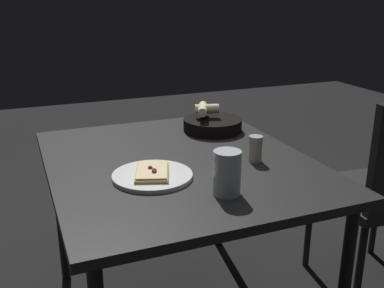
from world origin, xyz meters
name	(u,v)px	position (x,y,z in m)	size (l,w,h in m)	color
dining_table	(179,175)	(0.00, 0.00, 0.64)	(1.06, 0.91, 0.70)	black
pizza_plate	(152,175)	(-0.13, 0.14, 0.71)	(0.26, 0.26, 0.04)	white
bread_basket	(212,123)	(0.28, -0.26, 0.73)	(0.25, 0.25, 0.12)	black
beer_glass	(227,175)	(-0.33, -0.03, 0.76)	(0.08, 0.08, 0.14)	silver
pepper_shaker	(255,150)	(-0.12, -0.25, 0.74)	(0.05, 0.05, 0.09)	#BFB299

